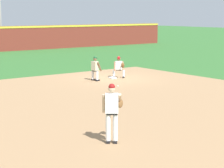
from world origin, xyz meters
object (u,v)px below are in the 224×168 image
at_px(first_base_bag, 112,78).
at_px(first_baseman, 119,66).
at_px(pitcher, 112,109).
at_px(baserunner, 95,67).
at_px(baseball, 118,86).

distance_m(first_base_bag, first_baseman, 0.83).
relative_size(pitcher, first_baseman, 1.39).
xyz_separation_m(first_base_bag, first_baseman, (0.46, -0.08, 0.69)).
height_order(pitcher, first_baseman, pitcher).
bearing_deg(baserunner, first_baseman, 0.76).
xyz_separation_m(baseball, first_baseman, (2.04, 2.52, 0.69)).
height_order(first_base_bag, first_baseman, first_baseman).
bearing_deg(first_baseman, baseball, -129.02).
height_order(baseball, first_baseman, first_baseman).
relative_size(baseball, baserunner, 0.05).
height_order(first_base_bag, baserunner, baserunner).
relative_size(baseball, pitcher, 0.04).
bearing_deg(pitcher, baseball, 51.21).
bearing_deg(baseball, first_base_bag, 58.67).
bearing_deg(baserunner, pitcher, -122.46).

